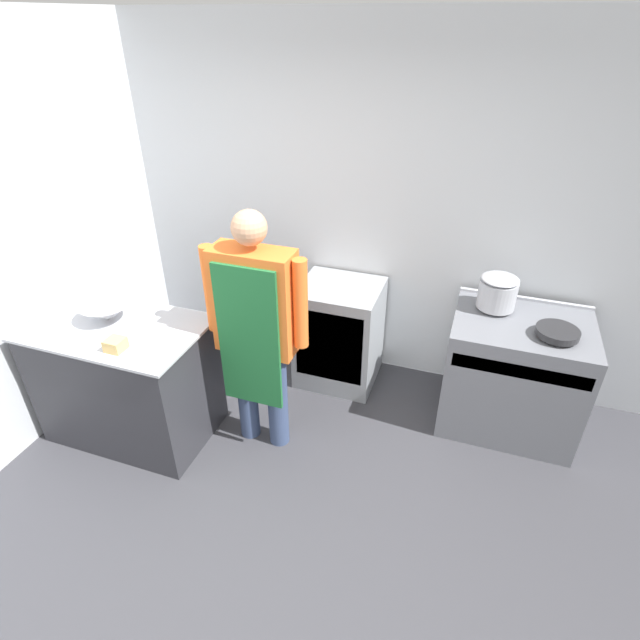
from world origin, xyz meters
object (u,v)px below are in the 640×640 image
fridge_unit (339,334)px  plastic_tub (116,345)px  saute_pan (557,332)px  mixing_bowl (106,312)px  stove (512,374)px  stock_pot (498,291)px  person_cook (256,322)px

fridge_unit → plastic_tub: (-1.03, -1.29, 0.50)m
fridge_unit → plastic_tub: size_ratio=7.84×
fridge_unit → saute_pan: saute_pan is taller
fridge_unit → mixing_bowl: size_ratio=2.59×
plastic_tub → stove: bearing=26.7°
mixing_bowl → stove: bearing=19.1°
mixing_bowl → stock_pot: (2.45, 1.05, 0.06)m
person_cook → plastic_tub: 0.86m
saute_pan → fridge_unit: bearing=171.6°
mixing_bowl → plastic_tub: size_ratio=3.03×
stove → plastic_tub: 2.70m
stock_pot → saute_pan: 0.48m
fridge_unit → person_cook: person_cook is taller
mixing_bowl → saute_pan: bearing=15.6°
fridge_unit → mixing_bowl: (-1.32, -1.02, 0.52)m
plastic_tub → mixing_bowl: bearing=136.1°
person_cook → stove: bearing=25.2°
person_cook → fridge_unit: bearing=71.3°
stove → stock_pot: 0.62m
fridge_unit → saute_pan: 1.61m
mixing_bowl → stock_pot: 2.66m
mixing_bowl → plastic_tub: (0.28, -0.27, -0.02)m
fridge_unit → stove: bearing=-4.4°
saute_pan → mixing_bowl: bearing=-164.4°
stove → person_cook: person_cook is taller
stove → plastic_tub: (-2.37, -1.19, 0.49)m
person_cook → stock_pot: size_ratio=6.57×
fridge_unit → mixing_bowl: bearing=-142.3°
mixing_bowl → plastic_tub: 0.39m
person_cook → mixing_bowl: 1.04m
fridge_unit → person_cook: size_ratio=0.50×
plastic_tub → stock_pot: size_ratio=0.42×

